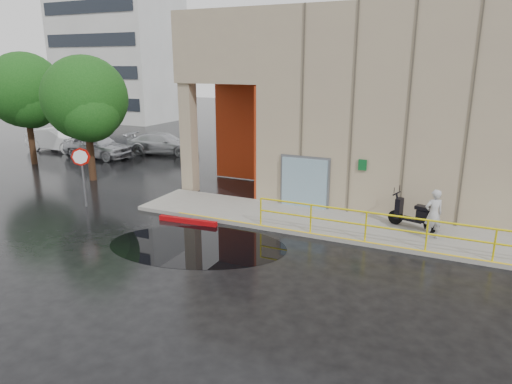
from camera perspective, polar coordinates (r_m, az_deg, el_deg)
ground at (r=13.97m, az=-2.88°, el=-8.92°), size 120.00×120.00×0.00m
sidewalk at (r=16.85m, az=16.70°, el=-4.91°), size 20.00×3.00×0.15m
building at (r=22.27m, az=22.96°, el=10.37°), size 20.00×10.17×8.00m
guardrail at (r=15.35m, az=17.04°, el=-4.56°), size 9.56×0.06×1.03m
distant_building at (r=51.88m, az=-16.82°, el=16.98°), size 12.00×8.08×15.00m
person at (r=16.27m, az=21.30°, el=-2.61°), size 0.75×0.68×1.71m
scooter at (r=17.05m, az=19.27°, el=-1.71°), size 1.89×1.06×1.43m
stop_sign at (r=20.14m, az=-20.98°, el=3.29°), size 0.61×0.51×2.52m
red_curb at (r=17.48m, az=-8.53°, el=-3.59°), size 2.41×0.36×0.18m
puddle at (r=15.38m, az=-7.35°, el=-6.64°), size 6.73×5.08×0.01m
car_a at (r=30.89m, az=-19.23°, el=5.50°), size 4.69×1.98×1.58m
car_b at (r=34.41m, az=-23.44°, el=6.04°), size 4.78×1.74×1.57m
car_c at (r=31.11m, az=-11.56°, el=5.97°), size 5.17×2.93×1.41m
tree_near at (r=24.38m, az=-20.45°, el=10.52°), size 4.18×4.18×6.27m
tree_far at (r=29.95m, az=-26.78°, el=10.96°), size 4.31×4.31×6.50m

